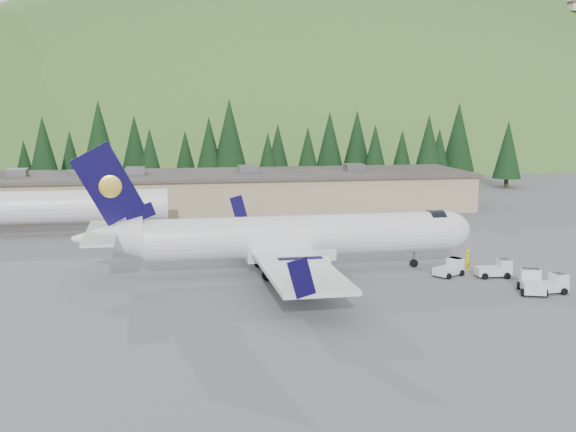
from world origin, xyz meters
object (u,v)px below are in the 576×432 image
at_px(airliner, 289,238).
at_px(baggage_tug_d, 551,284).
at_px(baggage_tug_b, 496,269).
at_px(ramp_worker, 467,260).
at_px(baggage_tug_c, 532,283).
at_px(baggage_tug_a, 450,268).
at_px(terminal_building, 211,191).
at_px(second_airliner, 39,206).

relative_size(airliner, baggage_tug_d, 11.59).
relative_size(airliner, baggage_tug_b, 11.59).
relative_size(baggage_tug_d, ramp_worker, 1.60).
distance_m(baggage_tug_c, baggage_tug_d, 1.40).
height_order(baggage_tug_a, terminal_building, terminal_building).
distance_m(baggage_tug_b, baggage_tug_d, 5.88).
relative_size(airliner, baggage_tug_a, 11.38).
xyz_separation_m(baggage_tug_b, baggage_tug_c, (0.46, -5.11, 0.07)).
bearing_deg(baggage_tug_c, terminal_building, 43.81).
relative_size(baggage_tug_a, baggage_tug_d, 1.02).
distance_m(second_airliner, baggage_tug_b, 48.74).
bearing_deg(terminal_building, second_airliner, -141.22).
height_order(baggage_tug_a, baggage_tug_c, baggage_tug_c).
height_order(baggage_tug_c, terminal_building, terminal_building).
distance_m(airliner, baggage_tug_a, 13.95).
xyz_separation_m(second_airliner, baggage_tug_b, (40.81, -26.52, -2.64)).
relative_size(baggage_tug_b, terminal_building, 0.04).
xyz_separation_m(baggage_tug_c, terminal_building, (-21.36, 47.63, 1.87)).
height_order(second_airliner, terminal_building, second_airliner).
bearing_deg(baggage_tug_a, baggage_tug_d, -82.37).
bearing_deg(baggage_tug_a, baggage_tug_b, -48.50).
bearing_deg(baggage_tug_c, airliner, 80.68).
distance_m(airliner, baggage_tug_d, 21.35).
relative_size(second_airliner, baggage_tug_b, 9.27).
bearing_deg(baggage_tug_c, baggage_tug_d, -91.07).
xyz_separation_m(baggage_tug_b, baggage_tug_d, (1.76, -5.61, -0.00)).
xyz_separation_m(airliner, baggage_tug_b, (16.90, -4.50, -2.37)).
distance_m(airliner, second_airliner, 32.51).
bearing_deg(baggage_tug_c, baggage_tug_a, 52.42).
bearing_deg(ramp_worker, second_airliner, -72.93).
xyz_separation_m(baggage_tug_a, baggage_tug_b, (3.57, -1.15, 0.04)).
bearing_deg(terminal_building, ramp_worker, -63.99).
height_order(baggage_tug_b, baggage_tug_c, baggage_tug_c).
bearing_deg(baggage_tug_b, ramp_worker, 122.87).
xyz_separation_m(baggage_tug_a, terminal_building, (-17.33, 41.37, 1.98)).
bearing_deg(second_airliner, baggage_tug_a, -34.26).
bearing_deg(ramp_worker, baggage_tug_c, 62.05).
bearing_deg(second_airliner, baggage_tug_b, -33.01).
distance_m(baggage_tug_a, baggage_tug_c, 7.45).
xyz_separation_m(airliner, baggage_tug_a, (13.33, -3.35, -2.40)).
bearing_deg(baggage_tug_b, airliner, 169.37).
bearing_deg(baggage_tug_d, terminal_building, 110.75).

